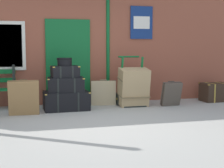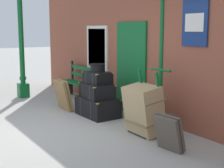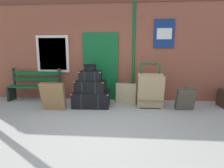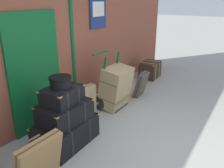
{
  "view_description": "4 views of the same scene",
  "coord_description": "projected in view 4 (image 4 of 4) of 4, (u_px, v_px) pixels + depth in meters",
  "views": [
    {
      "loc": [
        -1.45,
        -6.04,
        1.44
      ],
      "look_at": [
        0.64,
        1.92,
        0.53
      ],
      "focal_mm": 54.68,
      "sensor_mm": 36.0,
      "label": 1
    },
    {
      "loc": [
        5.86,
        -2.06,
        1.93
      ],
      "look_at": [
        -0.18,
        1.8,
        0.76
      ],
      "focal_mm": 53.77,
      "sensor_mm": 36.0,
      "label": 2
    },
    {
      "loc": [
        0.45,
        -3.22,
        1.52
      ],
      "look_at": [
        0.07,
        1.6,
        0.65
      ],
      "focal_mm": 28.91,
      "sensor_mm": 36.0,
      "label": 3
    },
    {
      "loc": [
        -2.96,
        -0.81,
        2.3
      ],
      "look_at": [
        0.81,
        1.57,
        0.65
      ],
      "focal_mm": 37.81,
      "sensor_mm": 36.0,
      "label": 4
    }
  ],
  "objects": [
    {
      "name": "suitcase_tan",
      "position": [
        83.0,
        101.0,
        4.83
      ],
      "size": [
        0.62,
        0.24,
        0.64
      ],
      "color": "tan",
      "rests_on": "ground"
    },
    {
      "name": "large_brown_trunk",
      "position": [
        116.0,
        87.0,
        5.1
      ],
      "size": [
        0.7,
        0.57,
        0.94
      ],
      "color": "tan",
      "rests_on": "ground"
    },
    {
      "name": "steamer_trunk_base",
      "position": [
        66.0,
        132.0,
        3.89
      ],
      "size": [
        1.03,
        0.68,
        0.43
      ],
      "color": "black",
      "rests_on": "ground"
    },
    {
      "name": "porters_trolley",
      "position": [
        109.0,
        94.0,
        5.26
      ],
      "size": [
        0.71,
        0.57,
        1.2
      ],
      "color": "black",
      "rests_on": "ground"
    },
    {
      "name": "ground_plane",
      "position": [
        171.0,
        160.0,
        3.55
      ],
      "size": [
        60.0,
        60.0,
        0.0
      ],
      "primitive_type": "plane",
      "color": "#A3A099"
    },
    {
      "name": "suitcase_charcoal",
      "position": [
        141.0,
        84.0,
        5.78
      ],
      "size": [
        0.5,
        0.33,
        0.61
      ],
      "color": "#51473D",
      "rests_on": "ground"
    },
    {
      "name": "steamer_trunk_middle",
      "position": [
        65.0,
        112.0,
        3.75
      ],
      "size": [
        0.84,
        0.6,
        0.33
      ],
      "color": "black",
      "rests_on": "steamer_trunk_base"
    },
    {
      "name": "corner_trunk",
      "position": [
        150.0,
        70.0,
        7.12
      ],
      "size": [
        0.71,
        0.52,
        0.49
      ],
      "color": "#332319",
      "rests_on": "ground"
    },
    {
      "name": "round_hatbox",
      "position": [
        61.0,
        81.0,
        3.57
      ],
      "size": [
        0.34,
        0.34,
        0.18
      ],
      "color": "black",
      "rests_on": "steamer_trunk_top"
    },
    {
      "name": "steamer_trunk_top",
      "position": [
        62.0,
        95.0,
        3.65
      ],
      "size": [
        0.64,
        0.49,
        0.27
      ],
      "color": "black",
      "rests_on": "steamer_trunk_middle"
    },
    {
      "name": "brick_facade",
      "position": [
        40.0,
        38.0,
        4.29
      ],
      "size": [
        10.4,
        0.35,
        3.2
      ],
      "color": "brown",
      "rests_on": "ground"
    },
    {
      "name": "suitcase_oxblood",
      "position": [
        39.0,
        165.0,
        2.89
      ],
      "size": [
        0.64,
        0.3,
        0.76
      ],
      "color": "olive",
      "rests_on": "ground"
    }
  ]
}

